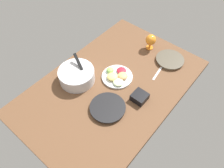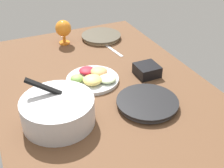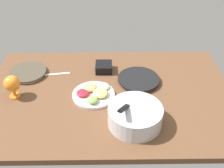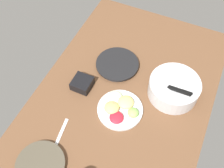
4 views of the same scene
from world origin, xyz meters
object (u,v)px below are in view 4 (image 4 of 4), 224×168
(fruit_platter, at_px, (120,108))
(mixing_bowl, at_px, (174,88))
(square_bowl_black, at_px, (82,83))
(dinner_plate_left, at_px, (117,65))
(dinner_plate_right, at_px, (41,165))

(fruit_platter, bearing_deg, mixing_bowl, 133.83)
(mixing_bowl, bearing_deg, square_bowl_black, -71.29)
(dinner_plate_left, xyz_separation_m, fruit_platter, (0.30, 0.15, 0.01))
(dinner_plate_right, xyz_separation_m, mixing_bowl, (-0.72, 0.50, 0.05))
(dinner_plate_right, bearing_deg, dinner_plate_left, 172.73)
(dinner_plate_left, relative_size, dinner_plate_right, 1.09)
(dinner_plate_right, distance_m, fruit_platter, 0.54)
(mixing_bowl, distance_m, fruit_platter, 0.35)
(dinner_plate_right, distance_m, square_bowl_black, 0.54)
(dinner_plate_left, height_order, dinner_plate_right, dinner_plate_left)
(dinner_plate_left, height_order, mixing_bowl, mixing_bowl)
(fruit_platter, bearing_deg, dinner_plate_left, -153.60)
(mixing_bowl, relative_size, fruit_platter, 1.13)
(mixing_bowl, height_order, fruit_platter, mixing_bowl)
(dinner_plate_left, xyz_separation_m, dinner_plate_right, (0.78, -0.10, -0.00))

